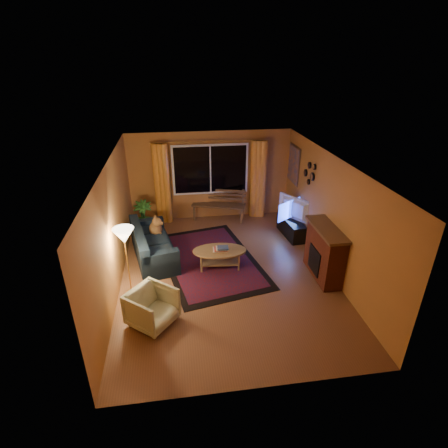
{
  "coord_description": "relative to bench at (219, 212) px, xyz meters",
  "views": [
    {
      "loc": [
        -0.96,
        -6.38,
        4.36
      ],
      "look_at": [
        0.0,
        0.3,
        1.05
      ],
      "focal_mm": 28.0,
      "sensor_mm": 36.0,
      "label": 1
    }
  ],
  "objects": [
    {
      "name": "floor",
      "position": [
        -0.2,
        -2.75,
        -0.24
      ],
      "size": [
        4.5,
        6.0,
        0.02
      ],
      "primitive_type": "cube",
      "color": "brown",
      "rests_on": "ground"
    },
    {
      "name": "ceiling",
      "position": [
        -0.2,
        -2.75,
        2.28
      ],
      "size": [
        4.5,
        6.0,
        0.02
      ],
      "primitive_type": "cube",
      "color": "white",
      "rests_on": "ground"
    },
    {
      "name": "wall_back",
      "position": [
        -0.2,
        0.26,
        1.02
      ],
      "size": [
        4.5,
        0.02,
        2.5
      ],
      "primitive_type": "cube",
      "color": "#BA7838",
      "rests_on": "ground"
    },
    {
      "name": "wall_left",
      "position": [
        -2.46,
        -2.75,
        1.02
      ],
      "size": [
        0.02,
        6.0,
        2.5
      ],
      "primitive_type": "cube",
      "color": "#BA7838",
      "rests_on": "ground"
    },
    {
      "name": "wall_right",
      "position": [
        2.06,
        -2.75,
        1.02
      ],
      "size": [
        0.02,
        6.0,
        2.5
      ],
      "primitive_type": "cube",
      "color": "#BA7838",
      "rests_on": "ground"
    },
    {
      "name": "window",
      "position": [
        -0.2,
        0.19,
        1.22
      ],
      "size": [
        2.0,
        0.02,
        1.3
      ],
      "primitive_type": "cube",
      "color": "black",
      "rests_on": "wall_back"
    },
    {
      "name": "curtain_rod",
      "position": [
        -0.2,
        0.15,
        2.02
      ],
      "size": [
        3.2,
        0.03,
        0.03
      ],
      "primitive_type": "cylinder",
      "rotation": [
        0.0,
        1.57,
        0.0
      ],
      "color": "#BF8C3F",
      "rests_on": "wall_back"
    },
    {
      "name": "curtain_left",
      "position": [
        -1.55,
        0.13,
        0.89
      ],
      "size": [
        0.36,
        0.36,
        2.24
      ],
      "primitive_type": "cylinder",
      "color": "orange",
      "rests_on": "ground"
    },
    {
      "name": "curtain_right",
      "position": [
        1.15,
        0.13,
        0.89
      ],
      "size": [
        0.36,
        0.36,
        2.24
      ],
      "primitive_type": "cylinder",
      "color": "orange",
      "rests_on": "ground"
    },
    {
      "name": "bench",
      "position": [
        0.0,
        0.0,
        0.0
      ],
      "size": [
        1.57,
        0.87,
        0.45
      ],
      "primitive_type": "cube",
      "rotation": [
        0.0,
        0.0,
        -0.3
      ],
      "color": "#523923",
      "rests_on": "ground"
    },
    {
      "name": "potted_plant",
      "position": [
        -2.09,
        -0.5,
        0.22
      ],
      "size": [
        0.54,
        0.54,
        0.89
      ],
      "primitive_type": "imported",
      "rotation": [
        0.0,
        0.0,
        0.09
      ],
      "color": "#235B1E",
      "rests_on": "ground"
    },
    {
      "name": "sofa",
      "position": [
        -1.78,
        -1.89,
        0.16
      ],
      "size": [
        1.19,
        2.03,
        0.77
      ],
      "primitive_type": "cube",
      "rotation": [
        0.0,
        0.0,
        0.21
      ],
      "color": "black",
      "rests_on": "ground"
    },
    {
      "name": "dog",
      "position": [
        -1.73,
        -1.46,
        0.39
      ],
      "size": [
        0.34,
        0.45,
        0.48
      ],
      "primitive_type": null,
      "rotation": [
        0.0,
        0.0,
        0.06
      ],
      "color": "#9A6837",
      "rests_on": "sofa"
    },
    {
      "name": "armchair",
      "position": [
        -1.72,
        -4.14,
        0.15
      ],
      "size": [
        0.99,
        0.99,
        0.75
      ],
      "primitive_type": "imported",
      "rotation": [
        0.0,
        0.0,
        0.88
      ],
      "color": "beige",
      "rests_on": "ground"
    },
    {
      "name": "floor_lamp",
      "position": [
        -2.19,
        -3.2,
        0.5
      ],
      "size": [
        0.31,
        0.31,
        1.46
      ],
      "primitive_type": "cylinder",
      "rotation": [
        0.0,
        0.0,
        0.34
      ],
      "color": "#BF8C3F",
      "rests_on": "ground"
    },
    {
      "name": "rug",
      "position": [
        -0.5,
        -2.18,
        -0.22
      ],
      "size": [
        2.63,
        3.54,
        0.02
      ],
      "primitive_type": "cube",
      "rotation": [
        0.0,
        0.0,
        0.21
      ],
      "color": "#600C10",
      "rests_on": "ground"
    },
    {
      "name": "coffee_table",
      "position": [
        -0.3,
        -2.49,
        -0.01
      ],
      "size": [
        1.28,
        1.28,
        0.43
      ],
      "primitive_type": "cylinder",
      "rotation": [
        0.0,
        0.0,
        -0.08
      ],
      "color": "#94774C",
      "rests_on": "ground"
    },
    {
      "name": "tv_console",
      "position": [
        1.77,
        -1.26,
        -0.0
      ],
      "size": [
        0.47,
        1.11,
        0.45
      ],
      "primitive_type": "cube",
      "rotation": [
        0.0,
        0.0,
        0.11
      ],
      "color": "black",
      "rests_on": "ground"
    },
    {
      "name": "television",
      "position": [
        1.77,
        -1.26,
        0.53
      ],
      "size": [
        0.7,
        0.95,
        0.61
      ],
      "primitive_type": "imported",
      "rotation": [
        0.0,
        0.0,
        2.16
      ],
      "color": "black",
      "rests_on": "tv_console"
    },
    {
      "name": "fireplace",
      "position": [
        1.85,
        -3.15,
        0.32
      ],
      "size": [
        0.4,
        1.2,
        1.1
      ],
      "primitive_type": "cube",
      "color": "maroon",
      "rests_on": "ground"
    },
    {
      "name": "mirror_cluster",
      "position": [
        2.01,
        -1.45,
        1.57
      ],
      "size": [
        0.06,
        0.6,
        0.56
      ],
      "primitive_type": null,
      "color": "black",
      "rests_on": "wall_right"
    },
    {
      "name": "painting",
      "position": [
        2.02,
        -0.3,
        1.42
      ],
      "size": [
        0.04,
        0.76,
        0.96
      ],
      "primitive_type": "cube",
      "color": "#C86810",
      "rests_on": "wall_right"
    }
  ]
}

